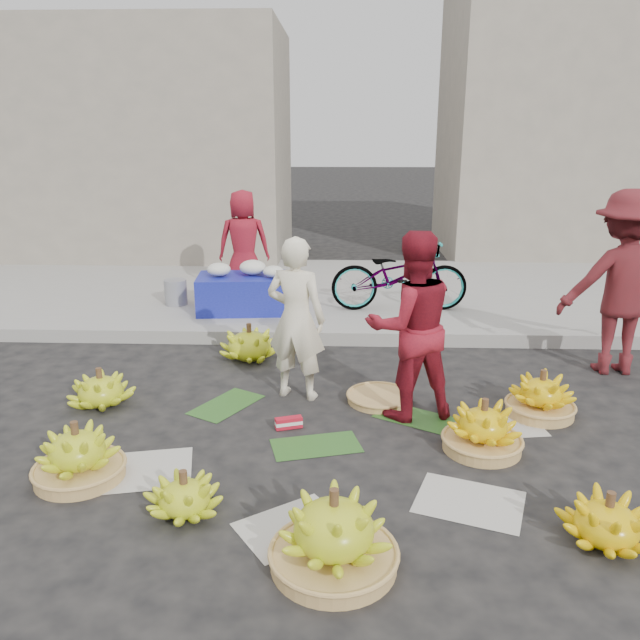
{
  "coord_description": "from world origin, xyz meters",
  "views": [
    {
      "loc": [
        0.09,
        -4.37,
        2.23
      ],
      "look_at": [
        -0.11,
        0.73,
        0.7
      ],
      "focal_mm": 35.0,
      "sensor_mm": 36.0,
      "label": 1
    }
  ],
  "objects_px": {
    "banana_bunch_4": "(483,429)",
    "vendor_cream": "(296,319)",
    "flower_table": "(243,291)",
    "bicycle": "(399,275)",
    "banana_bunch_0": "(78,455)"
  },
  "relations": [
    {
      "from": "banana_bunch_4",
      "to": "vendor_cream",
      "type": "distance_m",
      "value": 1.79
    },
    {
      "from": "flower_table",
      "to": "vendor_cream",
      "type": "bearing_deg",
      "value": -75.33
    },
    {
      "from": "banana_bunch_4",
      "to": "bicycle",
      "type": "bearing_deg",
      "value": 95.74
    },
    {
      "from": "banana_bunch_4",
      "to": "flower_table",
      "type": "height_order",
      "value": "flower_table"
    },
    {
      "from": "vendor_cream",
      "to": "flower_table",
      "type": "bearing_deg",
      "value": -53.75
    },
    {
      "from": "vendor_cream",
      "to": "bicycle",
      "type": "xyz_separation_m",
      "value": [
        1.09,
        2.44,
        -0.15
      ]
    },
    {
      "from": "banana_bunch_4",
      "to": "vendor_cream",
      "type": "relative_size",
      "value": 0.44
    },
    {
      "from": "banana_bunch_0",
      "to": "flower_table",
      "type": "relative_size",
      "value": 0.58
    },
    {
      "from": "flower_table",
      "to": "bicycle",
      "type": "bearing_deg",
      "value": -1.34
    },
    {
      "from": "vendor_cream",
      "to": "bicycle",
      "type": "relative_size",
      "value": 0.85
    },
    {
      "from": "banana_bunch_0",
      "to": "banana_bunch_4",
      "type": "xyz_separation_m",
      "value": [
        2.79,
        0.5,
        -0.01
      ]
    },
    {
      "from": "banana_bunch_4",
      "to": "vendor_cream",
      "type": "bearing_deg",
      "value": 146.79
    },
    {
      "from": "banana_bunch_0",
      "to": "flower_table",
      "type": "xyz_separation_m",
      "value": [
        0.53,
        3.74,
        0.2
      ]
    },
    {
      "from": "banana_bunch_4",
      "to": "bicycle",
      "type": "relative_size",
      "value": 0.37
    },
    {
      "from": "banana_bunch_0",
      "to": "bicycle",
      "type": "bearing_deg",
      "value": 57.67
    }
  ]
}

